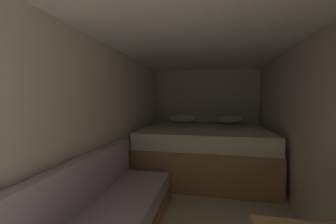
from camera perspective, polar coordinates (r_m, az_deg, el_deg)
name	(u,v)px	position (r m, az deg, el deg)	size (l,w,h in m)	color
ground_plane	(199,219)	(2.62, 8.74, -27.41)	(6.69, 6.69, 0.00)	beige
wall_back	(205,115)	(4.64, 10.40, -0.81)	(2.36, 0.05, 2.01)	beige
wall_left	(104,128)	(2.60, -17.42, -4.21)	(0.05, 4.69, 2.01)	beige
wall_right	(319,134)	(2.51, 36.50, -5.02)	(0.05, 4.69, 2.01)	beige
ceiling_slab	(201,35)	(2.36, 9.23, 20.42)	(2.36, 4.69, 0.05)	white
bed	(204,150)	(3.80, 9.96, -10.54)	(2.14, 1.75, 1.03)	#9E7247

